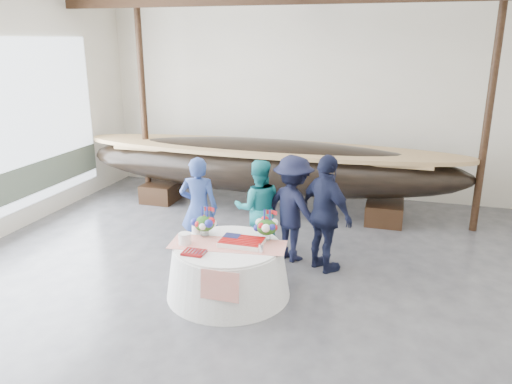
% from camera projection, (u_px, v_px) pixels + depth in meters
% --- Properties ---
extents(floor, '(10.00, 12.00, 0.01)m').
position_uv_depth(floor, '(227.00, 318.00, 6.64)').
color(floor, '#3D3D42').
rests_on(floor, ground).
extents(wall_back, '(10.00, 0.02, 4.50)m').
position_uv_depth(wall_back, '(314.00, 98.00, 11.47)').
color(wall_back, silver).
rests_on(wall_back, ground).
extents(pavilion_structure, '(9.80, 11.76, 4.50)m').
position_uv_depth(pavilion_structure, '(242.00, 2.00, 6.16)').
color(pavilion_structure, black).
rests_on(pavilion_structure, ground).
extents(longboat_display, '(8.28, 1.66, 1.55)m').
position_uv_depth(longboat_display, '(267.00, 166.00, 10.55)').
color(longboat_display, black).
rests_on(longboat_display, ground).
extents(banquet_table, '(1.79, 1.79, 0.77)m').
position_uv_depth(banquet_table, '(228.00, 269.00, 7.18)').
color(banquet_table, silver).
rests_on(banquet_table, ground).
extents(tabletop_items, '(1.71, 1.01, 0.40)m').
position_uv_depth(tabletop_items, '(231.00, 230.00, 7.20)').
color(tabletop_items, red).
rests_on(tabletop_items, banquet_table).
extents(guest_woman_blue, '(0.70, 0.52, 1.75)m').
position_uv_depth(guest_woman_blue, '(199.00, 208.00, 8.27)').
color(guest_woman_blue, navy).
rests_on(guest_woman_blue, ground).
extents(guest_woman_teal, '(0.97, 0.86, 1.67)m').
position_uv_depth(guest_woman_teal, '(258.00, 208.00, 8.39)').
color(guest_woman_teal, teal).
rests_on(guest_woman_teal, ground).
extents(guest_man_left, '(1.33, 1.15, 1.78)m').
position_uv_depth(guest_man_left, '(293.00, 209.00, 8.20)').
color(guest_man_left, black).
rests_on(guest_man_left, ground).
extents(guest_man_right, '(1.15, 1.06, 1.89)m').
position_uv_depth(guest_man_right, '(326.00, 214.00, 7.78)').
color(guest_man_right, black).
rests_on(guest_man_right, ground).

